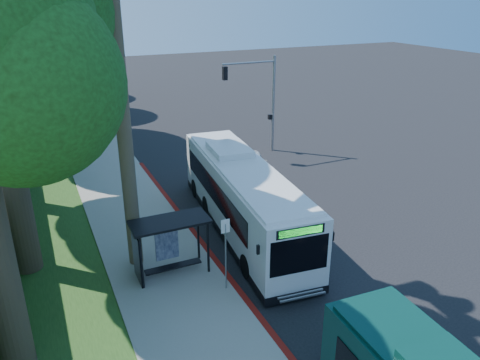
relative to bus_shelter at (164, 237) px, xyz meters
name	(u,v)px	position (x,y,z in m)	size (l,w,h in m)	color
ground	(282,215)	(7.26, 2.86, -1.81)	(140.00, 140.00, 0.00)	black
sidewalk	(148,243)	(-0.04, 2.86, -1.75)	(4.50, 70.00, 0.12)	gray
red_curb	(226,274)	(2.26, -1.14, -1.74)	(0.25, 30.00, 0.13)	maroon
grass_verge	(16,222)	(-5.74, 7.86, -1.78)	(8.00, 70.00, 0.06)	#234719
bus_shelter	(164,237)	(0.00, 0.00, 0.00)	(3.20, 1.51, 2.55)	black
stop_sign_pole	(226,245)	(1.86, -2.14, 0.28)	(0.35, 0.06, 3.17)	gray
traffic_signal_pole	(261,93)	(11.04, 12.86, 2.62)	(4.10, 0.30, 7.00)	gray
tree_2	(3,3)	(-4.64, 18.84, 8.67)	(8.82, 8.40, 15.12)	#382B1E
tree_4	(12,8)	(-4.14, 34.84, 7.92)	(8.40, 8.00, 14.14)	#382B1E
tree_5	(22,13)	(-3.16, 42.84, 7.16)	(7.35, 7.00, 12.86)	#382B1E
white_bus	(242,195)	(4.67, 2.37, 0.03)	(3.95, 12.85, 3.77)	silver
pickup	(250,167)	(8.14, 8.59, -1.10)	(2.36, 5.11, 1.42)	white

